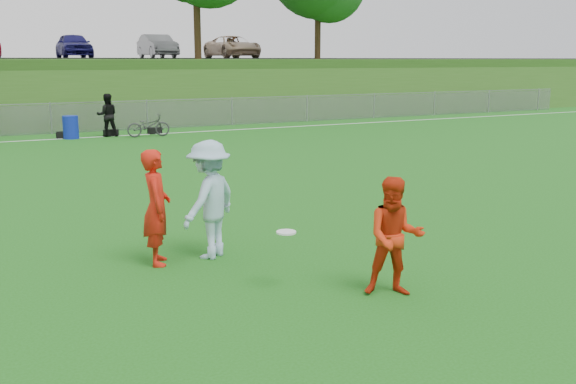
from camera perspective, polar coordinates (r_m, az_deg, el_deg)
ground at (r=9.10m, az=-3.85°, el=-7.58°), size 120.00×120.00×0.00m
sideline_far at (r=26.29m, az=-19.67°, el=4.46°), size 60.00×0.10×0.01m
fence at (r=28.20m, az=-20.32°, el=6.18°), size 58.00×0.06×1.30m
berm at (r=39.08m, az=-22.46°, el=8.61°), size 120.00×18.00×3.00m
parking_lot at (r=41.04m, az=-22.88°, el=10.85°), size 120.00×12.00×0.10m
gear_bags at (r=26.50m, az=-17.85°, el=4.91°), size 6.88×0.59×0.26m
player_red_left at (r=9.65m, az=-11.61°, el=-1.34°), size 0.56×0.71×1.73m
player_red_center at (r=8.33m, az=9.49°, el=-3.96°), size 0.94×0.88×1.55m
player_blue at (r=9.84m, az=-7.00°, el=-0.67°), size 1.34×1.24×1.82m
frisbee at (r=8.39m, az=-0.16°, el=-3.59°), size 0.26×0.26×0.02m
recycling_bin at (r=26.24m, az=-18.75°, el=5.47°), size 0.63×0.63×0.88m
bicycle at (r=26.10m, az=-12.31°, el=5.79°), size 1.71×0.67×0.88m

